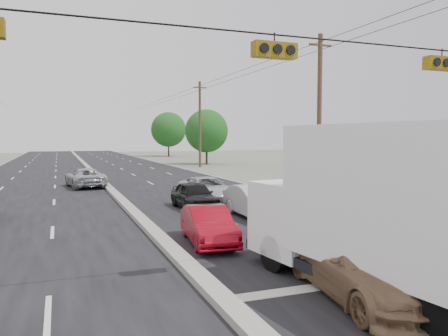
{
  "coord_description": "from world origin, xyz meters",
  "views": [
    {
      "loc": [
        -3.13,
        -8.96,
        3.48
      ],
      "look_at": [
        3.39,
        8.17,
        2.2
      ],
      "focal_mm": 35.0,
      "sensor_mm": 36.0,
      "label": 1
    }
  ],
  "objects_px": {
    "queue_car_b": "(255,202)",
    "oncoming_far": "(85,178)",
    "red_sedan": "(208,226)",
    "queue_car_c": "(207,189)",
    "box_truck": "(387,209)",
    "utility_pole_right_c": "(200,124)",
    "utility_pole_right_b": "(319,112)",
    "queue_car_a": "(194,196)",
    "tree_right_far": "(168,130)",
    "tree_right_mid": "(207,131)",
    "tan_sedan": "(361,265)",
    "queue_car_d": "(327,206)"
  },
  "relations": [
    {
      "from": "red_sedan",
      "to": "queue_car_c",
      "type": "bearing_deg",
      "value": 77.8
    },
    {
      "from": "tree_right_far",
      "to": "tan_sedan",
      "type": "xyz_separation_m",
      "value": [
        -13.0,
        -71.27,
        -4.26
      ]
    },
    {
      "from": "utility_pole_right_c",
      "to": "tan_sedan",
      "type": "distance_m",
      "value": 42.58
    },
    {
      "from": "box_truck",
      "to": "queue_car_d",
      "type": "height_order",
      "value": "box_truck"
    },
    {
      "from": "tree_right_mid",
      "to": "oncoming_far",
      "type": "xyz_separation_m",
      "value": [
        -16.4,
        -22.1,
        -3.67
      ]
    },
    {
      "from": "utility_pole_right_b",
      "to": "queue_car_a",
      "type": "relative_size",
      "value": 2.57
    },
    {
      "from": "tree_right_mid",
      "to": "tan_sedan",
      "type": "height_order",
      "value": "tree_right_mid"
    },
    {
      "from": "tree_right_far",
      "to": "queue_car_a",
      "type": "distance_m",
      "value": 60.4
    },
    {
      "from": "utility_pole_right_c",
      "to": "tan_sedan",
      "type": "relative_size",
      "value": 2.07
    },
    {
      "from": "queue_car_a",
      "to": "queue_car_b",
      "type": "relative_size",
      "value": 0.93
    },
    {
      "from": "utility_pole_right_c",
      "to": "queue_car_b",
      "type": "height_order",
      "value": "utility_pole_right_c"
    },
    {
      "from": "queue_car_c",
      "to": "queue_car_b",
      "type": "bearing_deg",
      "value": -88.13
    },
    {
      "from": "utility_pole_right_c",
      "to": "queue_car_b",
      "type": "bearing_deg",
      "value": -103.56
    },
    {
      "from": "tree_right_mid",
      "to": "queue_car_d",
      "type": "height_order",
      "value": "tree_right_mid"
    },
    {
      "from": "tree_right_far",
      "to": "box_truck",
      "type": "distance_m",
      "value": 72.6
    },
    {
      "from": "tree_right_mid",
      "to": "red_sedan",
      "type": "xyz_separation_m",
      "value": [
        -13.6,
        -40.61,
        -3.73
      ]
    },
    {
      "from": "tree_right_mid",
      "to": "oncoming_far",
      "type": "bearing_deg",
      "value": -126.57
    },
    {
      "from": "queue_car_d",
      "to": "box_truck",
      "type": "bearing_deg",
      "value": -122.7
    },
    {
      "from": "box_truck",
      "to": "queue_car_d",
      "type": "bearing_deg",
      "value": 56.44
    },
    {
      "from": "red_sedan",
      "to": "oncoming_far",
      "type": "relative_size",
      "value": 0.77
    },
    {
      "from": "utility_pole_right_c",
      "to": "red_sedan",
      "type": "bearing_deg",
      "value": -107.31
    },
    {
      "from": "tree_right_mid",
      "to": "queue_car_d",
      "type": "distance_m",
      "value": 39.64
    },
    {
      "from": "queue_car_b",
      "to": "box_truck",
      "type": "bearing_deg",
      "value": -97.92
    },
    {
      "from": "utility_pole_right_c",
      "to": "oncoming_far",
      "type": "height_order",
      "value": "utility_pole_right_c"
    },
    {
      "from": "box_truck",
      "to": "queue_car_a",
      "type": "distance_m",
      "value": 12.7
    },
    {
      "from": "queue_car_a",
      "to": "tan_sedan",
      "type": "bearing_deg",
      "value": -91.72
    },
    {
      "from": "utility_pole_right_c",
      "to": "box_truck",
      "type": "bearing_deg",
      "value": -102.22
    },
    {
      "from": "utility_pole_right_c",
      "to": "tree_right_mid",
      "type": "bearing_deg",
      "value": 63.43
    },
    {
      "from": "tan_sedan",
      "to": "queue_car_c",
      "type": "xyz_separation_m",
      "value": [
        1.44,
        14.87,
        -0.05
      ]
    },
    {
      "from": "tan_sedan",
      "to": "queue_car_a",
      "type": "relative_size",
      "value": 1.24
    },
    {
      "from": "utility_pole_right_b",
      "to": "tan_sedan",
      "type": "bearing_deg",
      "value": -120.28
    },
    {
      "from": "tree_right_far",
      "to": "queue_car_d",
      "type": "distance_m",
      "value": 64.44
    },
    {
      "from": "queue_car_b",
      "to": "oncoming_far",
      "type": "bearing_deg",
      "value": 112.64
    },
    {
      "from": "queue_car_d",
      "to": "queue_car_b",
      "type": "bearing_deg",
      "value": 136.36
    },
    {
      "from": "queue_car_b",
      "to": "oncoming_far",
      "type": "height_order",
      "value": "queue_car_b"
    },
    {
      "from": "box_truck",
      "to": "queue_car_b",
      "type": "height_order",
      "value": "box_truck"
    },
    {
      "from": "utility_pole_right_c",
      "to": "tree_right_far",
      "type": "bearing_deg",
      "value": 83.35
    },
    {
      "from": "tan_sedan",
      "to": "red_sedan",
      "type": "distance_m",
      "value": 5.88
    },
    {
      "from": "utility_pole_right_b",
      "to": "utility_pole_right_c",
      "type": "relative_size",
      "value": 1.0
    },
    {
      "from": "box_truck",
      "to": "oncoming_far",
      "type": "bearing_deg",
      "value": 93.78
    },
    {
      "from": "tree_right_mid",
      "to": "tree_right_far",
      "type": "bearing_deg",
      "value": 87.71
    },
    {
      "from": "tan_sedan",
      "to": "oncoming_far",
      "type": "height_order",
      "value": "tan_sedan"
    },
    {
      "from": "tan_sedan",
      "to": "red_sedan",
      "type": "height_order",
      "value": "tan_sedan"
    },
    {
      "from": "tree_right_far",
      "to": "queue_car_c",
      "type": "xyz_separation_m",
      "value": [
        -11.56,
        -56.4,
        -4.31
      ]
    },
    {
      "from": "tree_right_far",
      "to": "queue_car_b",
      "type": "relative_size",
      "value": 1.94
    },
    {
      "from": "queue_car_a",
      "to": "oncoming_far",
      "type": "bearing_deg",
      "value": 108.86
    },
    {
      "from": "box_truck",
      "to": "tan_sedan",
      "type": "relative_size",
      "value": 1.59
    },
    {
      "from": "utility_pole_right_b",
      "to": "utility_pole_right_c",
      "type": "height_order",
      "value": "same"
    },
    {
      "from": "tan_sedan",
      "to": "queue_car_c",
      "type": "relative_size",
      "value": 1.04
    },
    {
      "from": "queue_car_a",
      "to": "oncoming_far",
      "type": "height_order",
      "value": "oncoming_far"
    }
  ]
}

